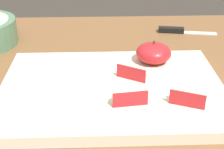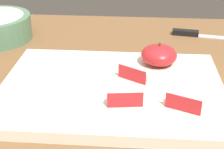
% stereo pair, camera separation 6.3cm
% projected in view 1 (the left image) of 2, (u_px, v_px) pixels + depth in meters
% --- Properties ---
extents(dining_table, '(1.16, 0.94, 0.76)m').
position_uv_depth(dining_table, '(117.00, 138.00, 0.70)').
color(dining_table, brown).
rests_on(dining_table, ground_plane).
extents(cutting_board, '(0.42, 0.30, 0.02)m').
position_uv_depth(cutting_board, '(112.00, 89.00, 0.64)').
color(cutting_board, beige).
rests_on(cutting_board, dining_table).
extents(apple_half_skin_up, '(0.08, 0.08, 0.05)m').
position_uv_depth(apple_half_skin_up, '(154.00, 53.00, 0.71)').
color(apple_half_skin_up, '#B21E23').
rests_on(apple_half_skin_up, cutting_board).
extents(apple_wedge_near_knife, '(0.07, 0.05, 0.03)m').
position_uv_depth(apple_wedge_near_knife, '(188.00, 96.00, 0.57)').
color(apple_wedge_near_knife, beige).
rests_on(apple_wedge_near_knife, cutting_board).
extents(apple_wedge_back, '(0.07, 0.05, 0.03)m').
position_uv_depth(apple_wedge_back, '(133.00, 71.00, 0.65)').
color(apple_wedge_back, beige).
rests_on(apple_wedge_back, cutting_board).
extents(apple_wedge_middle, '(0.07, 0.03, 0.03)m').
position_uv_depth(apple_wedge_middle, '(129.00, 96.00, 0.57)').
color(apple_wedge_middle, beige).
rests_on(apple_wedge_middle, cutting_board).
extents(paring_knife, '(0.16, 0.04, 0.01)m').
position_uv_depth(paring_knife, '(176.00, 30.00, 0.93)').
color(paring_knife, silver).
rests_on(paring_knife, dining_table).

